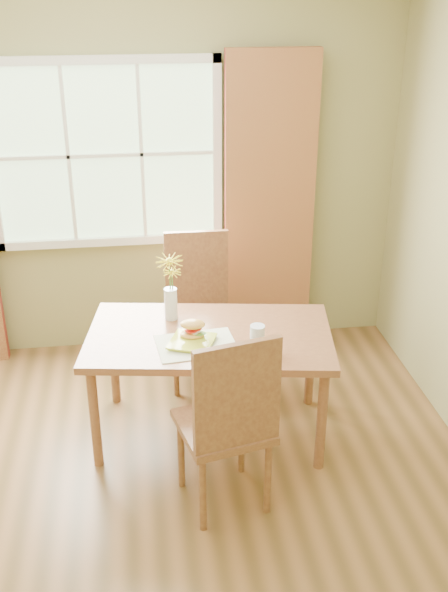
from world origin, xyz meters
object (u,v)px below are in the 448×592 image
chair_near (230,419)px  croissant_sandwich (193,329)px  flower_vase (170,282)px  dining_table (210,344)px  chair_far (198,301)px  water_glass (257,336)px

chair_near → croissant_sandwich: size_ratio=6.61×
croissant_sandwich → flower_vase: size_ratio=0.39×
dining_table → chair_far: chair_far is taller
chair_near → chair_far: size_ratio=1.02×
water_glass → flower_vase: flower_vase is taller
chair_near → flower_vase: flower_vase is taller
croissant_sandwich → flower_vase: bearing=117.8°
dining_table → water_glass: size_ratio=12.19×
water_glass → flower_vase: bearing=138.9°
flower_vase → dining_table: bearing=-47.4°
chair_far → water_glass: bearing=-73.1°
dining_table → croissant_sandwich: 0.19m
chair_far → water_glass: (0.25, -0.89, 0.19)m
chair_far → croissant_sandwich: chair_far is taller
croissant_sandwich → flower_vase: flower_vase is taller
croissant_sandwich → flower_vase: 0.36m
chair_near → croissant_sandwich: (-0.13, 0.65, 0.19)m
dining_table → water_glass: water_glass is taller
chair_far → croissant_sandwich: (-0.11, -0.78, 0.20)m
croissant_sandwich → flower_vase: (-0.10, 0.29, 0.18)m
dining_table → croissant_sandwich: bearing=-139.3°
dining_table → water_glass: bearing=-26.2°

